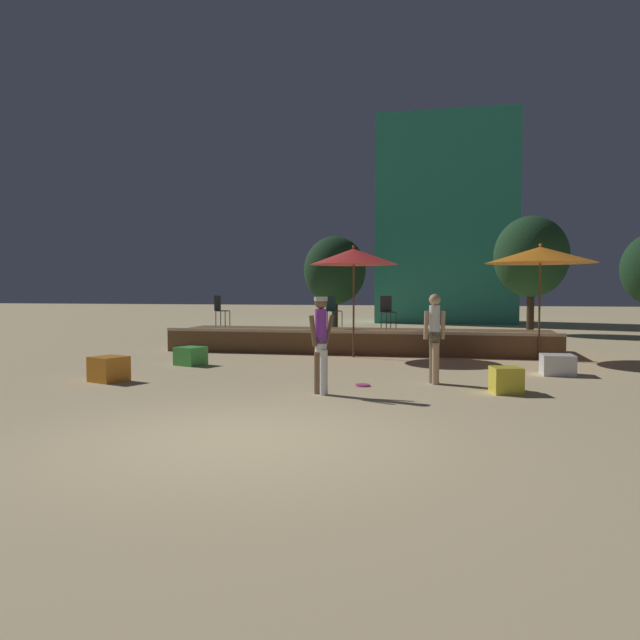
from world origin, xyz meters
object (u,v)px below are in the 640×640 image
(cube_seat_1, at_px, (191,356))
(bistro_chair_2, at_px, (220,308))
(cube_seat_3, at_px, (506,380))
(bistro_chair_0, at_px, (333,308))
(patio_umbrella_1, at_px, (354,257))
(patio_umbrella_0, at_px, (540,255))
(person_1, at_px, (321,341))
(cube_seat_2, at_px, (109,369))
(background_tree_0, at_px, (531,257))
(background_tree_1, at_px, (335,270))
(cube_seat_0, at_px, (558,365))
(person_0, at_px, (434,336))
(frisbee_disc, at_px, (363,385))
(bistro_chair_1, at_px, (387,309))

(cube_seat_1, relative_size, bistro_chair_2, 0.80)
(cube_seat_3, relative_size, bistro_chair_0, 0.63)
(patio_umbrella_1, bearing_deg, patio_umbrella_0, 4.72)
(person_1, xyz_separation_m, bistro_chair_0, (-1.31, 7.72, 0.31))
(patio_umbrella_0, bearing_deg, cube_seat_2, -146.84)
(background_tree_0, height_order, background_tree_1, background_tree_0)
(bistro_chair_0, bearing_deg, background_tree_0, -2.33)
(cube_seat_1, xyz_separation_m, background_tree_1, (0.69, 13.97, 2.36))
(cube_seat_0, relative_size, cube_seat_2, 0.88)
(person_0, height_order, frisbee_disc, person_0)
(bistro_chair_0, height_order, background_tree_0, background_tree_0)
(cube_seat_3, bearing_deg, cube_seat_2, -178.34)
(cube_seat_0, xyz_separation_m, person_0, (-2.42, -1.75, 0.68))
(person_1, distance_m, bistro_chair_0, 7.83)
(patio_umbrella_1, height_order, cube_seat_1, patio_umbrella_1)
(bistro_chair_2, bearing_deg, patio_umbrella_0, -90.98)
(patio_umbrella_1, bearing_deg, person_0, -62.19)
(cube_seat_3, relative_size, background_tree_0, 0.12)
(person_0, xyz_separation_m, bistro_chair_0, (-3.11, 6.14, 0.32))
(patio_umbrella_0, bearing_deg, background_tree_1, 123.03)
(cube_seat_0, relative_size, person_1, 0.40)
(cube_seat_2, bearing_deg, person_0, 9.55)
(bistro_chair_1, relative_size, bistro_chair_2, 1.00)
(bistro_chair_0, xyz_separation_m, bistro_chair_2, (-3.24, -0.59, 0.00))
(patio_umbrella_0, relative_size, background_tree_0, 0.63)
(patio_umbrella_0, relative_size, background_tree_1, 0.70)
(cube_seat_0, height_order, background_tree_0, background_tree_0)
(bistro_chair_0, distance_m, background_tree_1, 9.78)
(cube_seat_1, xyz_separation_m, bistro_chair_0, (2.45, 4.45, 1.00))
(background_tree_1, bearing_deg, person_0, -72.72)
(patio_umbrella_0, xyz_separation_m, bistro_chair_2, (-8.74, 1.06, -1.37))
(cube_seat_1, distance_m, background_tree_1, 14.19)
(person_0, bearing_deg, patio_umbrella_0, -48.49)
(cube_seat_3, bearing_deg, bistro_chair_0, 121.91)
(frisbee_disc, bearing_deg, person_1, -118.21)
(patio_umbrella_1, xyz_separation_m, bistro_chair_0, (-0.94, 2.03, -1.36))
(person_1, xyz_separation_m, background_tree_1, (-3.07, 17.24, 1.68))
(person_0, bearing_deg, background_tree_1, -3.10)
(background_tree_1, bearing_deg, cube_seat_3, -69.71)
(cube_seat_2, xyz_separation_m, person_0, (6.02, 1.01, 0.65))
(cube_seat_1, relative_size, cube_seat_2, 0.98)
(bistro_chair_1, xyz_separation_m, bistro_chair_2, (-4.88, -0.05, 0.00))
(cube_seat_1, height_order, bistro_chair_0, bistro_chair_0)
(bistro_chair_0, bearing_deg, patio_umbrella_0, -69.38)
(patio_umbrella_1, distance_m, cube_seat_3, 6.41)
(cube_seat_3, bearing_deg, cube_seat_0, 64.75)
(bistro_chair_2, bearing_deg, bistro_chair_0, -73.77)
(cube_seat_3, relative_size, person_0, 0.34)
(cube_seat_0, bearing_deg, patio_umbrella_0, 90.51)
(cube_seat_0, bearing_deg, background_tree_0, 86.11)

